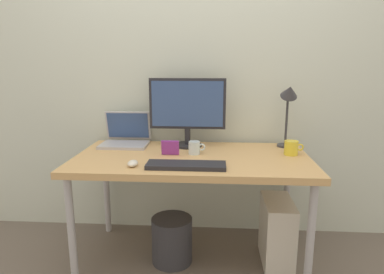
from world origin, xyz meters
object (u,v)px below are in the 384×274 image
(glass_cup, at_px, (195,148))
(photo_frame, at_px, (170,148))
(desk, at_px, (192,164))
(keyboard, at_px, (186,165))
(mouse, at_px, (133,163))
(coffee_mug, at_px, (291,148))
(laptop, at_px, (126,137))
(wastebasket, at_px, (172,240))
(monitor, at_px, (187,108))
(desk_lamp, at_px, (289,101))
(computer_tower, at_px, (277,232))

(glass_cup, distance_m, photo_frame, 0.15)
(desk, xyz_separation_m, keyboard, (-0.02, -0.24, 0.07))
(mouse, xyz_separation_m, coffee_mug, (0.94, 0.31, 0.03))
(laptop, height_order, wastebasket, laptop)
(keyboard, height_order, mouse, mouse)
(monitor, xyz_separation_m, desk_lamp, (0.67, 0.00, 0.05))
(glass_cup, bearing_deg, desk, -106.84)
(desk_lamp, distance_m, coffee_mug, 0.33)
(coffee_mug, distance_m, photo_frame, 0.76)
(photo_frame, bearing_deg, wastebasket, -79.84)
(desk, xyz_separation_m, desk_lamp, (0.63, 0.25, 0.37))
(coffee_mug, relative_size, photo_frame, 1.10)
(coffee_mug, relative_size, glass_cup, 1.13)
(computer_tower, bearing_deg, photo_frame, 178.13)
(monitor, height_order, laptop, monitor)
(desk, relative_size, photo_frame, 13.20)
(monitor, bearing_deg, photo_frame, -110.53)
(desk, bearing_deg, photo_frame, 176.49)
(mouse, distance_m, photo_frame, 0.31)
(monitor, distance_m, laptop, 0.48)
(keyboard, bearing_deg, desk_lamp, 37.19)
(desk, relative_size, mouse, 16.13)
(desk_lamp, bearing_deg, wastebasket, -158.02)
(mouse, height_order, coffee_mug, coffee_mug)
(laptop, distance_m, wastebasket, 0.78)
(glass_cup, height_order, wastebasket, glass_cup)
(mouse, xyz_separation_m, wastebasket, (0.19, 0.18, -0.57))
(desk_lamp, height_order, computer_tower, desk_lamp)
(mouse, bearing_deg, photo_frame, 54.13)
(keyboard, height_order, coffee_mug, coffee_mug)
(desk, height_order, monitor, monitor)
(desk, distance_m, monitor, 0.41)
(computer_tower, bearing_deg, desk_lamp, 73.01)
(laptop, bearing_deg, glass_cup, -23.78)
(monitor, xyz_separation_m, computer_tower, (0.59, -0.26, -0.76))
(laptop, height_order, desk_lamp, desk_lamp)
(glass_cup, bearing_deg, mouse, -139.31)
(mouse, relative_size, glass_cup, 0.84)
(keyboard, distance_m, coffee_mug, 0.71)
(laptop, distance_m, glass_cup, 0.55)
(desk_lamp, distance_m, photo_frame, 0.84)
(mouse, height_order, wastebasket, mouse)
(coffee_mug, distance_m, computer_tower, 0.55)
(mouse, bearing_deg, coffee_mug, 18.13)
(laptop, relative_size, wastebasket, 1.07)
(desk, xyz_separation_m, laptop, (-0.49, 0.26, 0.11))
(mouse, bearing_deg, desk_lamp, 27.36)
(wastebasket, bearing_deg, desk_lamp, 21.98)
(desk, bearing_deg, monitor, 100.92)
(monitor, bearing_deg, computer_tower, -23.75)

